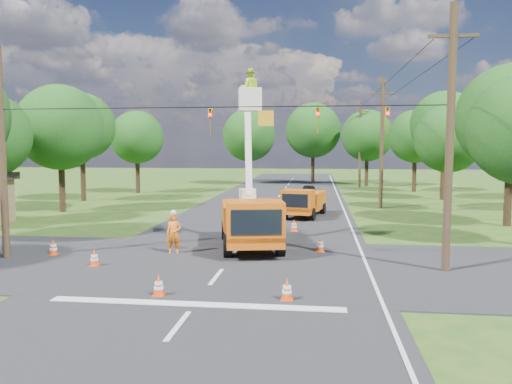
# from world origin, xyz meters

# --- Properties ---
(ground) EXTENTS (140.00, 140.00, 0.00)m
(ground) POSITION_xyz_m (0.00, 20.00, 0.00)
(ground) COLOR #214B16
(ground) RESTS_ON ground
(road_main) EXTENTS (12.00, 100.00, 0.06)m
(road_main) POSITION_xyz_m (0.00, 20.00, 0.00)
(road_main) COLOR black
(road_main) RESTS_ON ground
(road_cross) EXTENTS (56.00, 10.00, 0.07)m
(road_cross) POSITION_xyz_m (0.00, 2.00, 0.00)
(road_cross) COLOR black
(road_cross) RESTS_ON ground
(stop_bar) EXTENTS (9.00, 0.45, 0.02)m
(stop_bar) POSITION_xyz_m (0.00, -3.20, 0.00)
(stop_bar) COLOR silver
(stop_bar) RESTS_ON ground
(edge_line) EXTENTS (0.12, 90.00, 0.02)m
(edge_line) POSITION_xyz_m (5.60, 20.00, 0.00)
(edge_line) COLOR silver
(edge_line) RESTS_ON ground
(bucket_truck) EXTENTS (3.71, 6.91, 8.38)m
(bucket_truck) POSITION_xyz_m (0.53, 5.47, 1.77)
(bucket_truck) COLOR #D4580E
(bucket_truck) RESTS_ON ground
(second_truck) EXTENTS (3.01, 5.59, 1.99)m
(second_truck) POSITION_xyz_m (2.72, 16.15, 1.03)
(second_truck) COLOR #D4580E
(second_truck) RESTS_ON ground
(ground_worker) EXTENTS (0.75, 0.59, 1.82)m
(ground_worker) POSITION_xyz_m (-2.69, 3.79, 0.91)
(ground_worker) COLOR orange
(ground_worker) RESTS_ON ground
(distant_car) EXTENTS (1.56, 3.66, 1.23)m
(distant_car) POSITION_xyz_m (2.80, 28.77, 0.62)
(distant_car) COLOR black
(distant_car) RESTS_ON ground
(traffic_cone_0) EXTENTS (0.38, 0.38, 0.71)m
(traffic_cone_0) POSITION_xyz_m (-1.36, -2.45, 0.36)
(traffic_cone_0) COLOR #E6440C
(traffic_cone_0) RESTS_ON ground
(traffic_cone_1) EXTENTS (0.38, 0.38, 0.71)m
(traffic_cone_1) POSITION_xyz_m (2.71, -2.39, 0.36)
(traffic_cone_1) COLOR #E6440C
(traffic_cone_1) RESTS_ON ground
(traffic_cone_2) EXTENTS (0.38, 0.38, 0.71)m
(traffic_cone_2) POSITION_xyz_m (1.63, 7.49, 0.36)
(traffic_cone_2) COLOR #E6440C
(traffic_cone_2) RESTS_ON ground
(traffic_cone_3) EXTENTS (0.38, 0.38, 0.71)m
(traffic_cone_3) POSITION_xyz_m (2.35, 10.18, 0.36)
(traffic_cone_3) COLOR #E6440C
(traffic_cone_3) RESTS_ON ground
(traffic_cone_4) EXTENTS (0.38, 0.38, 0.71)m
(traffic_cone_4) POSITION_xyz_m (-5.15, 1.08, 0.36)
(traffic_cone_4) COLOR #E6440C
(traffic_cone_4) RESTS_ON ground
(traffic_cone_5) EXTENTS (0.38, 0.38, 0.71)m
(traffic_cone_5) POSITION_xyz_m (-7.83, 2.79, 0.36)
(traffic_cone_5) COLOR #E6440C
(traffic_cone_5) RESTS_ON ground
(traffic_cone_7) EXTENTS (0.38, 0.38, 0.71)m
(traffic_cone_7) POSITION_xyz_m (3.02, 17.07, 0.36)
(traffic_cone_7) COLOR #E6440C
(traffic_cone_7) RESTS_ON ground
(traffic_cone_8) EXTENTS (0.38, 0.38, 0.71)m
(traffic_cone_8) POSITION_xyz_m (3.76, 4.92, 0.36)
(traffic_cone_8) COLOR #E6440C
(traffic_cone_8) RESTS_ON ground
(pole_right_near) EXTENTS (1.80, 0.30, 10.00)m
(pole_right_near) POSITION_xyz_m (8.50, 2.00, 5.11)
(pole_right_near) COLOR #4C3823
(pole_right_near) RESTS_ON ground
(pole_right_mid) EXTENTS (1.80, 0.30, 10.00)m
(pole_right_mid) POSITION_xyz_m (8.50, 22.00, 5.11)
(pole_right_mid) COLOR #4C3823
(pole_right_mid) RESTS_ON ground
(pole_right_far) EXTENTS (1.80, 0.30, 10.00)m
(pole_right_far) POSITION_xyz_m (8.50, 42.00, 5.11)
(pole_right_far) COLOR #4C3823
(pole_right_far) RESTS_ON ground
(pole_left) EXTENTS (0.30, 0.30, 9.00)m
(pole_left) POSITION_xyz_m (-9.50, 2.00, 4.50)
(pole_left) COLOR #4C3823
(pole_left) RESTS_ON ground
(signal_span) EXTENTS (18.00, 0.29, 1.07)m
(signal_span) POSITION_xyz_m (2.23, 1.99, 5.88)
(signal_span) COLOR black
(signal_span) RESTS_ON ground
(tree_left_d) EXTENTS (6.20, 6.20, 9.24)m
(tree_left_d) POSITION_xyz_m (-15.00, 17.00, 6.12)
(tree_left_d) COLOR #382616
(tree_left_d) RESTS_ON ground
(tree_left_e) EXTENTS (5.80, 5.80, 9.41)m
(tree_left_e) POSITION_xyz_m (-16.80, 24.00, 6.49)
(tree_left_e) COLOR #382616
(tree_left_e) RESTS_ON ground
(tree_left_f) EXTENTS (5.40, 5.40, 8.40)m
(tree_left_f) POSITION_xyz_m (-14.80, 32.00, 5.69)
(tree_left_f) COLOR #382616
(tree_left_f) RESTS_ON ground
(tree_right_b) EXTENTS (6.40, 6.40, 9.65)m
(tree_right_b) POSITION_xyz_m (15.00, 14.00, 6.43)
(tree_right_b) COLOR #382616
(tree_right_b) RESTS_ON ground
(tree_right_c) EXTENTS (5.00, 5.00, 7.83)m
(tree_right_c) POSITION_xyz_m (13.20, 21.00, 5.31)
(tree_right_c) COLOR #382616
(tree_right_c) RESTS_ON ground
(tree_right_d) EXTENTS (6.00, 6.00, 9.70)m
(tree_right_d) POSITION_xyz_m (14.80, 29.00, 6.68)
(tree_right_d) COLOR #382616
(tree_right_d) RESTS_ON ground
(tree_right_e) EXTENTS (5.60, 5.60, 8.63)m
(tree_right_e) POSITION_xyz_m (13.80, 37.00, 5.81)
(tree_right_e) COLOR #382616
(tree_right_e) RESTS_ON ground
(tree_far_a) EXTENTS (6.60, 6.60, 9.50)m
(tree_far_a) POSITION_xyz_m (-5.00, 45.00, 6.19)
(tree_far_a) COLOR #382616
(tree_far_a) RESTS_ON ground
(tree_far_b) EXTENTS (7.00, 7.00, 10.32)m
(tree_far_b) POSITION_xyz_m (3.00, 47.00, 6.81)
(tree_far_b) COLOR #382616
(tree_far_b) RESTS_ON ground
(tree_far_c) EXTENTS (6.20, 6.20, 9.18)m
(tree_far_c) POSITION_xyz_m (9.50, 44.00, 6.06)
(tree_far_c) COLOR #382616
(tree_far_c) RESTS_ON ground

